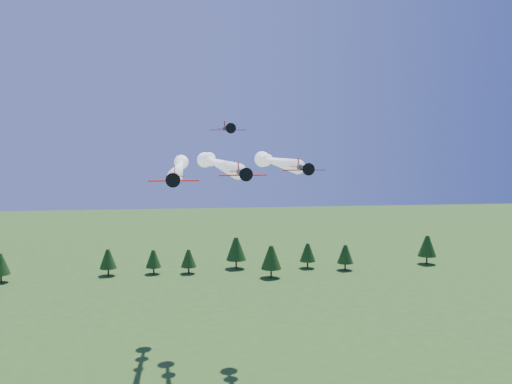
{
  "coord_description": "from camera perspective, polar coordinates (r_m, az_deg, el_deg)",
  "views": [
    {
      "loc": [
        -8.94,
        -92.22,
        49.65
      ],
      "look_at": [
        2.19,
        0.0,
        40.51
      ],
      "focal_mm": 40.0,
      "sensor_mm": 36.0,
      "label": 1
    }
  ],
  "objects": [
    {
      "name": "plane_left",
      "position": [
        125.7,
        -7.65,
        2.51
      ],
      "size": [
        8.1,
        62.21,
        3.7
      ],
      "rotation": [
        0.0,
        0.0,
        -0.01
      ],
      "color": "black",
      "rests_on": "ground"
    },
    {
      "name": "treeline",
      "position": [
        208.98,
        -2.73,
        -6.29
      ],
      "size": [
        173.73,
        22.65,
        11.82
      ],
      "color": "#382314",
      "rests_on": "ground"
    },
    {
      "name": "plane_right",
      "position": [
        120.16,
        1.79,
        3.1
      ],
      "size": [
        7.17,
        46.65,
        3.7
      ],
      "rotation": [
        0.0,
        0.0,
        0.04
      ],
      "color": "black",
      "rests_on": "ground"
    },
    {
      "name": "plane_lead",
      "position": [
        117.6,
        -3.99,
        2.94
      ],
      "size": [
        8.96,
        60.08,
        3.7
      ],
      "rotation": [
        0.0,
        0.0,
        0.06
      ],
      "color": "black",
      "rests_on": "ground"
    },
    {
      "name": "plane_slot",
      "position": [
        100.9,
        -2.86,
        6.37
      ],
      "size": [
        6.52,
        7.08,
        2.28
      ],
      "rotation": [
        0.0,
        0.0,
        0.1
      ],
      "color": "black",
      "rests_on": "ground"
    }
  ]
}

